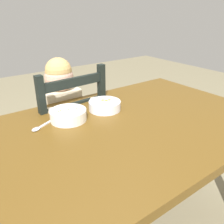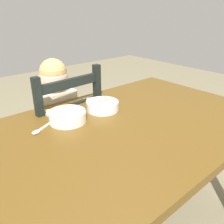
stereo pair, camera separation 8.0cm
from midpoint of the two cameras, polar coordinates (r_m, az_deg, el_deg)
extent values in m
cube|color=brown|center=(1.13, 1.97, -3.47)|extent=(1.39, 0.89, 0.04)
cylinder|color=brown|center=(1.93, 7.88, -3.69)|extent=(0.07, 0.07, 0.70)
cube|color=black|center=(1.61, -14.37, -5.96)|extent=(0.44, 0.44, 0.02)
cube|color=black|center=(1.95, -11.72, -7.91)|extent=(0.04, 0.04, 0.44)
cube|color=black|center=(1.82, -21.96, -11.92)|extent=(0.04, 0.04, 0.44)
cube|color=black|center=(1.69, -4.51, -13.00)|extent=(0.04, 0.04, 0.44)
cube|color=black|center=(1.54, -16.04, -18.50)|extent=(0.04, 0.04, 0.44)
cube|color=black|center=(1.46, -5.12, 2.19)|extent=(0.04, 0.04, 0.47)
cube|color=black|center=(1.27, -18.47, -2.34)|extent=(0.04, 0.04, 0.47)
cube|color=black|center=(1.30, -11.95, 6.78)|extent=(0.36, 0.04, 0.05)
cube|color=black|center=(1.35, -11.43, 1.00)|extent=(0.36, 0.04, 0.05)
cube|color=beige|center=(1.51, -14.51, -0.83)|extent=(0.22, 0.14, 0.32)
sphere|color=#DBA98F|center=(1.43, -15.48, 7.78)|extent=(0.17, 0.17, 0.17)
sphere|color=tan|center=(1.42, -15.66, 9.26)|extent=(0.16, 0.16, 0.16)
cylinder|color=#3F4C72|center=(1.61, -12.78, -15.56)|extent=(0.07, 0.07, 0.46)
cylinder|color=#3F4C72|center=(1.65, -9.34, -14.12)|extent=(0.07, 0.07, 0.46)
cylinder|color=beige|center=(1.35, -17.78, -0.62)|extent=(0.06, 0.24, 0.13)
cylinder|color=beige|center=(1.46, -8.50, 2.16)|extent=(0.06, 0.24, 0.13)
cylinder|color=white|center=(1.15, -12.64, -1.10)|extent=(0.17, 0.17, 0.05)
cylinder|color=white|center=(1.16, -12.54, -2.15)|extent=(0.08, 0.08, 0.01)
cylinder|color=#4B9628|center=(1.15, -12.68, -0.74)|extent=(0.14, 0.14, 0.03)
sphere|color=#3F9125|center=(1.15, -12.59, 0.11)|extent=(0.01, 0.01, 0.01)
sphere|color=#4F8A1E|center=(1.14, -14.53, -0.19)|extent=(0.01, 0.01, 0.01)
sphere|color=#4A8A20|center=(1.15, -10.81, 0.43)|extent=(0.01, 0.01, 0.01)
sphere|color=#52A12A|center=(1.16, -11.42, 0.49)|extent=(0.01, 0.01, 0.01)
sphere|color=#428F29|center=(1.13, -14.94, -0.61)|extent=(0.01, 0.01, 0.01)
cylinder|color=white|center=(1.25, -4.05, 1.51)|extent=(0.17, 0.17, 0.05)
cylinder|color=white|center=(1.26, -4.02, 0.63)|extent=(0.08, 0.08, 0.01)
cylinder|color=orange|center=(1.25, -4.06, 1.82)|extent=(0.14, 0.14, 0.03)
cube|color=orange|center=(1.26, -3.05, 2.74)|extent=(0.02, 0.02, 0.01)
cube|color=orange|center=(1.26, -4.65, 2.62)|extent=(0.02, 0.02, 0.01)
cube|color=orange|center=(1.25, -3.78, 2.52)|extent=(0.02, 0.02, 0.01)
cube|color=silver|center=(1.14, -17.71, -3.26)|extent=(0.09, 0.05, 0.00)
ellipsoid|color=silver|center=(1.10, -19.91, -4.61)|extent=(0.05, 0.05, 0.01)
camera|label=1|loc=(0.04, 87.95, 0.92)|focal=37.82mm
camera|label=2|loc=(0.04, -92.05, -0.92)|focal=37.82mm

